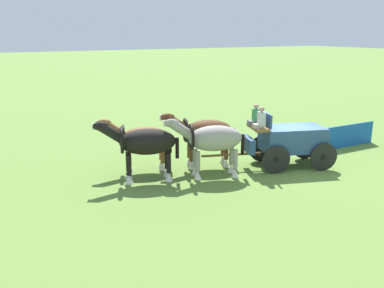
% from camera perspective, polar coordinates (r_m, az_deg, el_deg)
% --- Properties ---
extents(ground_plane, '(220.00, 220.00, 0.00)m').
position_cam_1_polar(ground_plane, '(18.46, 13.11, -2.84)').
color(ground_plane, olive).
extents(show_wagon, '(5.47, 2.69, 2.63)m').
position_cam_1_polar(show_wagon, '(18.09, 12.82, 0.61)').
color(show_wagon, '#2D4C7A').
rests_on(show_wagon, ground).
extents(draft_horse_rear_near, '(3.09, 1.62, 2.34)m').
position_cam_1_polar(draft_horse_rear_near, '(16.34, 2.70, 0.56)').
color(draft_horse_rear_near, '#9E998E').
rests_on(draft_horse_rear_near, ground).
extents(draft_horse_rear_off, '(3.06, 1.60, 2.31)m').
position_cam_1_polar(draft_horse_rear_off, '(17.58, 1.72, 1.49)').
color(draft_horse_rear_off, brown).
rests_on(draft_horse_rear_off, ground).
extents(draft_horse_lead_near, '(3.09, 1.61, 2.33)m').
position_cam_1_polar(draft_horse_lead_near, '(15.96, -6.43, 0.09)').
color(draft_horse_lead_near, black).
rests_on(draft_horse_lead_near, ground).
extents(draft_horse_lead_off, '(2.89, 1.44, 2.16)m').
position_cam_1_polar(draft_horse_lead_off, '(17.25, -6.83, 0.69)').
color(draft_horse_lead_off, brown).
rests_on(draft_horse_lead_off, ground).
extents(sponsor_banner, '(3.20, 0.07, 1.10)m').
position_cam_1_polar(sponsor_banner, '(22.23, 20.42, 1.09)').
color(sponsor_banner, '#1959B2').
rests_on(sponsor_banner, ground).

